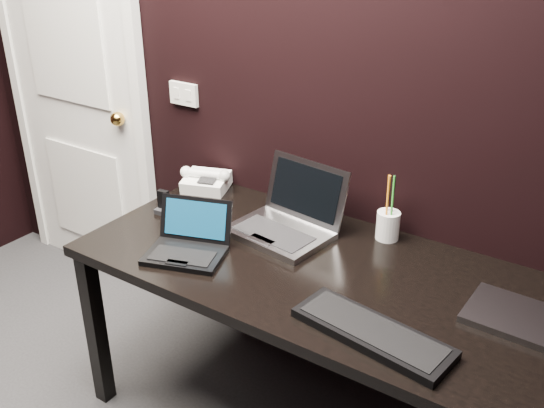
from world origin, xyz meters
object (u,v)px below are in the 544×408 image
Objects in this scene: netbook at (188,244)px; silver_laptop at (286,221)px; pen_cup at (388,224)px; desk at (316,285)px; door at (74,87)px; mobile_phone at (163,205)px; desk_phone at (206,181)px; ext_keyboard at (372,332)px; closed_laptop at (521,318)px.

silver_laptop reaches higher than netbook.
desk is at bearing -110.42° from pen_cup.
door is 1.26× the size of desk.
mobile_phone is (0.92, -0.36, -0.27)m from door.
desk_phone reaches higher than desk.
ext_keyboard is (0.55, -0.40, -0.03)m from silver_laptop.
silver_laptop is 0.81× the size of ext_keyboard.
desk_phone is at bearing -5.56° from door.
desk is 0.37m from pen_cup.
mobile_phone is (-0.73, 0.01, 0.11)m from desk.
door is at bearing 167.18° from desk.
ext_keyboard is 0.46m from closed_laptop.
pen_cup reaches higher than silver_laptop.
desk_phone is (-1.05, 0.53, 0.03)m from ext_keyboard.
netbook is at bearing -57.36° from desk_phone.
silver_laptop reaches higher than mobile_phone.
desk is 5.34× the size of closed_laptop.
desk is 5.07× the size of netbook.
desk is 0.79m from desk_phone.
door is 1.47m from silver_laptop.
pen_cup reaches higher than desk_phone.
desk is 0.67m from closed_laptop.
netbook is at bearing -157.27° from desk.
mobile_phone is (-1.39, -0.05, 0.03)m from closed_laptop.
closed_laptop is (0.89, -0.08, -0.04)m from silver_laptop.
desk is 0.74m from mobile_phone.
closed_laptop is 1.40m from mobile_phone.
closed_laptop is 1.34× the size of desk_phone.
desk is (1.65, -0.38, -0.38)m from door.
silver_laptop is 1.57× the size of pen_cup.
desk is 7.16× the size of desk_phone.
netbook is (-0.43, -0.18, 0.11)m from desk.
silver_laptop reaches higher than desk_phone.
door is 1.73m from desk.
desk_phone is at bearing 164.85° from silver_laptop.
mobile_phone reaches higher than closed_laptop.
door reaches higher than mobile_phone.
mobile_phone is at bearing -177.75° from closed_laptop.
netbook is 1.12m from closed_laptop.
ext_keyboard is 5.13× the size of mobile_phone.
netbook is 1.31× the size of pen_cup.
door is 8.33× the size of pen_cup.
mobile_phone reaches higher than desk.
pen_cup is at bearing 69.58° from desk.
netbook is at bearing -137.75° from pen_cup.
pen_cup is (0.85, 0.03, 0.02)m from desk_phone.
door is 6.38× the size of netbook.
mobile_phone is (-0.30, 0.19, 0.00)m from netbook.
ext_keyboard reaches higher than desk.
door is 1.37m from netbook.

